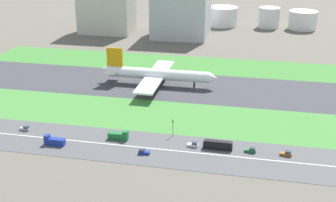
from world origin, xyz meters
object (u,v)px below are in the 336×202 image
traffic_light (173,127)px  hangar_building (181,9)px  car_4 (144,152)px  car_1 (251,150)px  fuel_tank_east (303,20)px  car_3 (25,128)px  car_5 (286,154)px  fuel_tank_west (223,16)px  bus_0 (218,145)px  truck_1 (54,141)px  truck_0 (119,136)px  fuel_tank_centre (269,17)px  airliner (156,74)px  terminal_building (106,6)px  car_0 (193,145)px

traffic_light → hangar_building: 177.02m
car_4 → car_1: same height
fuel_tank_east → car_3: bearing=-119.8°
car_5 → fuel_tank_west: bearing=101.6°
car_3 → car_4: bearing=-10.2°
bus_0 → fuel_tank_west: bearing=95.0°
truck_1 → traffic_light: bearing=-158.4°
truck_0 → bus_0: size_ratio=0.72×
truck_1 → fuel_tank_east: bearing=-115.2°
car_3 → car_1: 96.44m
car_3 → fuel_tank_east: fuel_tank_east is taller
car_4 → fuel_tank_centre: 241.69m
hangar_building → fuel_tank_west: 54.52m
airliner → fuel_tank_east: 181.55m
truck_0 → bus_0: 41.09m
terminal_building → fuel_tank_east: terminal_building is taller
airliner → fuel_tank_centre: size_ratio=3.75×
truck_0 → fuel_tank_centre: (60.05, 227.00, 6.71)m
airliner → car_4: bearing=-80.3°
truck_0 → car_5: size_ratio=1.91×
truck_1 → fuel_tank_west: (45.36, 237.00, 6.20)m
fuel_tank_east → hangar_building: bearing=-154.5°
car_1 → terminal_building: bearing=123.7°
truck_0 → car_5: (67.66, 0.00, -0.75)m
fuel_tank_centre → fuel_tank_east: bearing=0.0°
car_5 → traffic_light: size_ratio=0.61×
truck_1 → terminal_building: size_ratio=0.20×
car_4 → bus_0: 29.58m
fuel_tank_west → fuel_tank_east: size_ratio=1.08×
car_0 → terminal_building: (-98.55, 182.00, 20.59)m
car_4 → car_1: 42.01m
car_3 → traffic_light: 64.22m
truck_1 → car_1: bearing=-172.7°
truck_1 → fuel_tank_centre: bearing=-109.6°
traffic_light → airliner: bearing=109.6°
car_0 → fuel_tank_east: (56.23, 227.00, 6.53)m
car_5 → traffic_light: bearing=170.2°
hangar_building → traffic_light: bearing=-80.9°
car_4 → truck_1: 37.47m
car_5 → traffic_light: traffic_light is taller
airliner → truck_1: airliner is taller
truck_1 → fuel_tank_centre: size_ratio=0.48×
fuel_tank_west → fuel_tank_centre: (38.88, 0.00, 0.52)m
hangar_building → car_4: bearing=-84.0°
truck_1 → traffic_light: traffic_light is taller
traffic_light → fuel_tank_east: 228.82m
car_3 → fuel_tank_east: size_ratio=0.19×
airliner → car_3: (-42.24, -68.00, -5.31)m
car_1 → traffic_light: size_ratio=0.61×
fuel_tank_west → fuel_tank_east: (66.33, 0.00, -0.41)m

